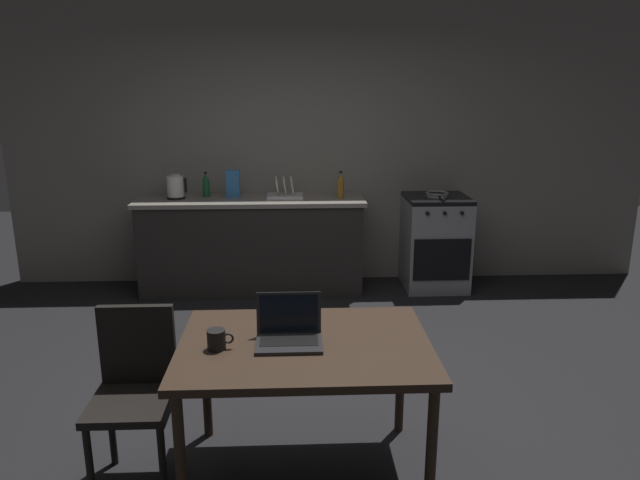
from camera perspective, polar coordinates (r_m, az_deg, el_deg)
ground_plane at (r=3.88m, az=-1.06°, el=-15.50°), size 12.00×12.00×0.00m
back_wall at (r=5.91m, az=1.16°, el=9.43°), size 6.40×0.10×2.80m
kitchen_counter at (r=5.74m, az=-6.61°, el=-0.39°), size 2.16×0.64×0.92m
stove_oven at (r=5.88m, az=11.14°, el=-0.21°), size 0.60×0.62×0.92m
dining_table at (r=2.93m, az=-1.48°, el=-11.19°), size 1.23×0.89×0.75m
chair at (r=3.15m, az=-17.58°, el=-13.24°), size 0.40×0.40×0.90m
laptop at (r=2.88m, az=-3.04°, el=-9.08°), size 0.32×0.24×0.23m
electric_kettle at (r=5.71m, az=-13.89°, el=5.03°), size 0.19×0.17×0.23m
bottle at (r=5.57m, az=2.02°, el=5.33°), size 0.07×0.07×0.26m
frying_pan at (r=5.75m, az=11.37°, el=4.38°), size 0.22×0.39×0.05m
coffee_mug at (r=2.85m, az=-10.02°, el=-9.52°), size 0.13×0.09×0.10m
cereal_box at (r=5.65m, az=-8.49°, el=5.42°), size 0.13×0.05×0.27m
dish_rack at (r=5.61m, az=-3.43°, el=4.62°), size 0.34×0.26×0.21m
bottle_b at (r=5.74m, az=-11.05°, el=5.27°), size 0.07×0.07×0.24m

